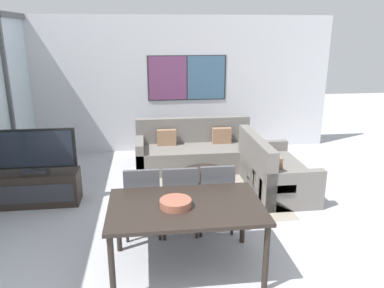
{
  "coord_description": "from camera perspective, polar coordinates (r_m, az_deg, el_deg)",
  "views": [
    {
      "loc": [
        -0.57,
        -2.46,
        2.5
      ],
      "look_at": [
        0.05,
        2.58,
        0.95
      ],
      "focal_mm": 35.0,
      "sensor_mm": 36.0,
      "label": 1
    }
  ],
  "objects": [
    {
      "name": "wall_back",
      "position": [
        7.92,
        -2.81,
        8.99
      ],
      "size": [
        6.72,
        0.09,
        2.8
      ],
      "color": "silver",
      "rests_on": "ground_plane"
    },
    {
      "name": "area_rug",
      "position": [
        6.04,
        1.99,
        -7.48
      ],
      "size": [
        2.31,
        2.07,
        0.01
      ],
      "color": "gray",
      "rests_on": "ground_plane"
    },
    {
      "name": "tv_console",
      "position": [
        6.05,
        -22.55,
        -6.23
      ],
      "size": [
        1.23,
        0.44,
        0.5
      ],
      "color": "black",
      "rests_on": "ground_plane"
    },
    {
      "name": "television",
      "position": [
        5.86,
        -23.18,
        -1.0
      ],
      "size": [
        1.24,
        0.2,
        0.66
      ],
      "color": "#2D2D33",
      "rests_on": "tv_console"
    },
    {
      "name": "sofa_main",
      "position": [
        7.09,
        0.44,
        -1.26
      ],
      "size": [
        2.19,
        0.87,
        0.9
      ],
      "color": "slate",
      "rests_on": "ground_plane"
    },
    {
      "name": "sofa_side",
      "position": [
        6.2,
        11.99,
        -4.35
      ],
      "size": [
        0.87,
        1.64,
        0.9
      ],
      "rotation": [
        0.0,
        0.0,
        1.57
      ],
      "color": "slate",
      "rests_on": "ground_plane"
    },
    {
      "name": "coffee_table",
      "position": [
        5.93,
        2.02,
        -5.13
      ],
      "size": [
        0.81,
        0.81,
        0.36
      ],
      "color": "black",
      "rests_on": "ground_plane"
    },
    {
      "name": "dining_table",
      "position": [
        3.96,
        -0.97,
        -10.18
      ],
      "size": [
        1.6,
        1.01,
        0.77
      ],
      "color": "black",
      "rests_on": "ground_plane"
    },
    {
      "name": "dining_chair_left",
      "position": [
        4.68,
        -7.55,
        -8.16
      ],
      "size": [
        0.46,
        0.46,
        0.94
      ],
      "color": "#4C4C51",
      "rests_on": "ground_plane"
    },
    {
      "name": "dining_chair_centre",
      "position": [
        4.68,
        -1.92,
        -7.97
      ],
      "size": [
        0.46,
        0.46,
        0.94
      ],
      "color": "#4C4C51",
      "rests_on": "ground_plane"
    },
    {
      "name": "dining_chair_right",
      "position": [
        4.76,
        3.58,
        -7.58
      ],
      "size": [
        0.46,
        0.46,
        0.94
      ],
      "color": "#4C4C51",
      "rests_on": "ground_plane"
    },
    {
      "name": "fruit_bowl",
      "position": [
        3.87,
        -2.52,
        -8.93
      ],
      "size": [
        0.33,
        0.33,
        0.08
      ],
      "color": "#995642",
      "rests_on": "dining_table"
    }
  ]
}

